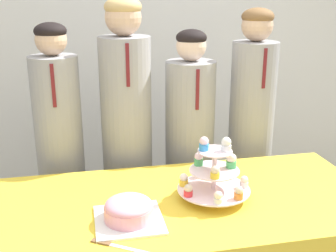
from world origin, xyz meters
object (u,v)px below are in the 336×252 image
at_px(round_cake, 129,210).
at_px(student_3, 250,144).
at_px(student_1, 127,148).
at_px(student_2, 189,159).
at_px(cake_knife, 112,245).
at_px(student_0, 61,164).
at_px(cupcake_stand, 214,174).

bearing_deg(round_cake, student_3, 42.67).
distance_m(round_cake, student_3, 1.13).
bearing_deg(student_1, student_3, -0.00).
bearing_deg(student_2, round_cake, -120.51).
xyz_separation_m(cake_knife, student_2, (0.53, 0.92, -0.08)).
distance_m(student_0, student_3, 1.12).
relative_size(cupcake_stand, student_2, 0.22).
distance_m(student_1, student_2, 0.38).
bearing_deg(cake_knife, student_1, 112.79).
distance_m(round_cake, cake_knife, 0.18).
bearing_deg(student_3, cupcake_stand, -124.28).
bearing_deg(cupcake_stand, round_cake, -162.66).
height_order(round_cake, student_0, student_0).
distance_m(cupcake_stand, student_3, 0.79).
xyz_separation_m(cake_knife, student_0, (-0.21, 0.92, -0.05)).
relative_size(cake_knife, student_1, 0.14).
height_order(cupcake_stand, student_2, student_2).
distance_m(cake_knife, student_3, 1.29).
xyz_separation_m(cupcake_stand, student_2, (0.06, 0.64, -0.19)).
distance_m(student_0, student_1, 0.38).
height_order(round_cake, student_3, student_3).
height_order(cupcake_stand, student_0, student_0).
distance_m(cake_knife, student_1, 0.94).
bearing_deg(cupcake_stand, student_1, 115.72).
bearing_deg(round_cake, student_1, 83.86).
bearing_deg(cupcake_stand, student_0, 136.72).
distance_m(round_cake, student_2, 0.90).
relative_size(round_cake, student_1, 0.17).
xyz_separation_m(round_cake, student_1, (0.08, 0.76, -0.03)).
xyz_separation_m(cupcake_stand, student_3, (0.44, 0.64, -0.13)).
xyz_separation_m(student_0, student_3, (1.12, 0.00, 0.04)).
bearing_deg(student_2, student_0, -180.00).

